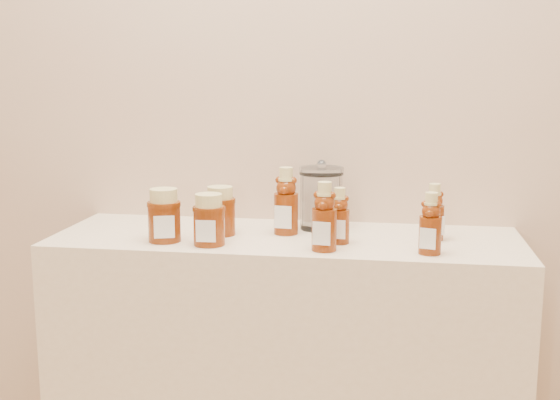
% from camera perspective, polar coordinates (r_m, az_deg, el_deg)
% --- Properties ---
extents(wall_back, '(3.50, 0.02, 2.70)m').
position_cam_1_polar(wall_back, '(1.96, 1.39, 11.34)').
color(wall_back, tan).
rests_on(wall_back, ground).
extents(display_table, '(1.20, 0.40, 0.90)m').
position_cam_1_polar(display_table, '(1.96, 0.47, -15.82)').
color(display_table, beige).
rests_on(display_table, ground).
extents(bear_bottle_back_left, '(0.07, 0.07, 0.20)m').
position_cam_1_polar(bear_bottle_back_left, '(1.82, 0.50, 0.29)').
color(bear_bottle_back_left, '#5B1E07').
rests_on(bear_bottle_back_left, display_table).
extents(bear_bottle_back_mid, '(0.06, 0.06, 0.16)m').
position_cam_1_polar(bear_bottle_back_mid, '(1.73, 4.85, -0.97)').
color(bear_bottle_back_mid, '#5B1E07').
rests_on(bear_bottle_back_mid, display_table).
extents(bear_bottle_back_right, '(0.07, 0.07, 0.16)m').
position_cam_1_polar(bear_bottle_back_right, '(1.80, 12.41, -0.65)').
color(bear_bottle_back_right, '#5B1E07').
rests_on(bear_bottle_back_right, display_table).
extents(bear_bottle_front_left, '(0.07, 0.07, 0.19)m').
position_cam_1_polar(bear_bottle_front_left, '(1.65, 3.63, -0.97)').
color(bear_bottle_front_left, '#5B1E07').
rests_on(bear_bottle_front_left, display_table).
extents(bear_bottle_front_right, '(0.07, 0.07, 0.16)m').
position_cam_1_polar(bear_bottle_front_right, '(1.66, 12.15, -1.54)').
color(bear_bottle_front_right, '#5B1E07').
rests_on(bear_bottle_front_right, display_table).
extents(honey_jar_left, '(0.11, 0.11, 0.13)m').
position_cam_1_polar(honey_jar_left, '(1.77, -9.40, -1.22)').
color(honey_jar_left, '#5B1E07').
rests_on(honey_jar_left, display_table).
extents(honey_jar_back, '(0.10, 0.10, 0.13)m').
position_cam_1_polar(honey_jar_back, '(1.82, -4.87, -0.88)').
color(honey_jar_back, '#5B1E07').
rests_on(honey_jar_back, display_table).
extents(honey_jar_front, '(0.08, 0.08, 0.13)m').
position_cam_1_polar(honey_jar_front, '(1.72, -5.79, -1.59)').
color(honey_jar_front, '#5B1E07').
rests_on(honey_jar_front, display_table).
extents(glass_canister, '(0.15, 0.15, 0.18)m').
position_cam_1_polar(glass_canister, '(1.88, 3.37, 0.36)').
color(glass_canister, white).
rests_on(glass_canister, display_table).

